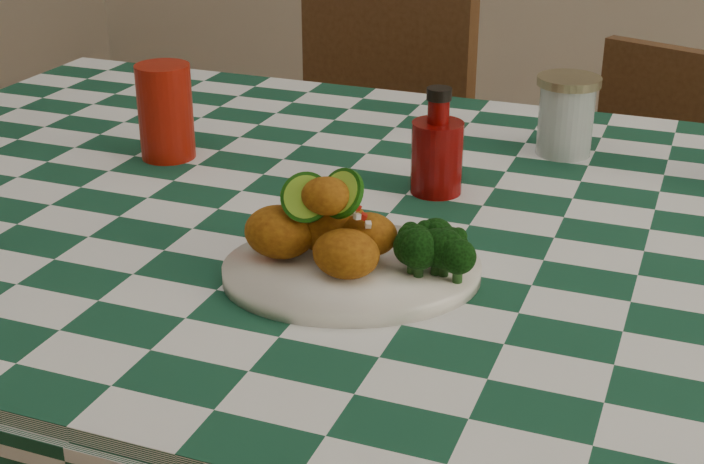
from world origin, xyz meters
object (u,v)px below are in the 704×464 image
at_px(wooden_chair_left, 335,202).
at_px(fried_chicken_pile, 330,220).
at_px(red_tumbler, 165,112).
at_px(mason_jar, 566,116).
at_px(plate, 352,271).
at_px(ketchup_bottle, 437,141).
at_px(wooden_chair_right, 632,279).

bearing_deg(wooden_chair_left, fried_chicken_pile, -54.66).
height_order(red_tumbler, mason_jar, red_tumbler).
relative_size(fried_chicken_pile, mason_jar, 1.30).
relative_size(plate, ketchup_bottle, 1.98).
bearing_deg(plate, mason_jar, 73.62).
height_order(mason_jar, wooden_chair_right, mason_jar).
distance_m(fried_chicken_pile, wooden_chair_left, 1.06).
distance_m(plate, red_tumbler, 0.47).
bearing_deg(mason_jar, wooden_chair_left, 140.83).
distance_m(ketchup_bottle, wooden_chair_left, 0.85).
distance_m(plate, mason_jar, 0.50).
height_order(red_tumbler, ketchup_bottle, ketchup_bottle).
xyz_separation_m(ketchup_bottle, wooden_chair_left, (-0.40, 0.64, -0.39)).
relative_size(mason_jar, wooden_chair_right, 0.14).
relative_size(fried_chicken_pile, wooden_chair_right, 0.18).
height_order(fried_chicken_pile, wooden_chair_right, fried_chicken_pile).
relative_size(fried_chicken_pile, wooden_chair_left, 0.16).
bearing_deg(ketchup_bottle, red_tumbler, -178.79).
height_order(ketchup_bottle, mason_jar, ketchup_bottle).
relative_size(plate, wooden_chair_left, 0.30).
xyz_separation_m(fried_chicken_pile, wooden_chair_right, (0.26, 0.88, -0.44)).
xyz_separation_m(red_tumbler, wooden_chair_left, (-0.01, 0.65, -0.39)).
relative_size(red_tumbler, ketchup_bottle, 0.96).
bearing_deg(wooden_chair_right, red_tumbler, -114.68).
bearing_deg(fried_chicken_pile, plate, -0.00).
bearing_deg(fried_chicken_pile, mason_jar, 70.95).
bearing_deg(fried_chicken_pile, ketchup_bottle, 82.28).
height_order(wooden_chair_left, wooden_chair_right, wooden_chair_left).
distance_m(fried_chicken_pile, mason_jar, 0.51).
xyz_separation_m(plate, ketchup_bottle, (0.01, 0.27, 0.06)).
bearing_deg(mason_jar, wooden_chair_right, 76.46).
xyz_separation_m(fried_chicken_pile, wooden_chair_left, (-0.37, 0.92, -0.39)).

